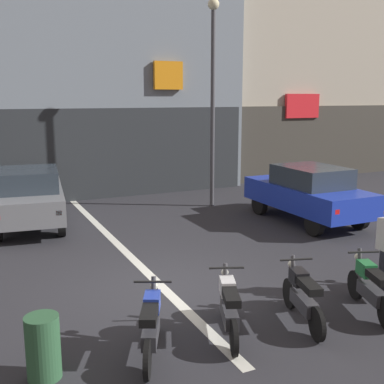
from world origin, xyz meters
TOP-DOWN VIEW (x-y plane):
  - ground_plane at (0.00, 0.00)m, footprint 120.00×120.00m
  - lane_centre_line at (0.00, 6.00)m, footprint 0.20×18.00m
  - building_mid_block at (1.94, 12.99)m, footprint 9.82×8.75m
  - car_grey_crossing_near at (-1.72, 5.80)m, footprint 2.28×4.29m
  - car_blue_parked_kerbside at (5.65, 2.93)m, footprint 1.76×4.10m
  - street_lamp at (4.07, 5.92)m, footprint 0.36×0.36m
  - motorcycle_blue_row_leftmost at (-1.03, -2.04)m, footprint 0.79×1.54m
  - motorcycle_white_row_left_mid at (0.24, -2.01)m, footprint 0.74×1.57m
  - motorcycle_black_row_centre at (1.51, -2.16)m, footprint 0.63×1.62m
  - motorcycle_green_row_right_mid at (2.77, -2.34)m, footprint 0.69×1.60m
  - trash_bin at (-2.48, -1.99)m, footprint 0.44×0.44m

SIDE VIEW (x-z plane):
  - ground_plane at x=0.00m, z-range 0.00..0.00m
  - lane_centre_line at x=0.00m, z-range 0.00..0.01m
  - trash_bin at x=-2.48m, z-range 0.00..0.85m
  - motorcycle_blue_row_leftmost at x=-1.03m, z-range -0.03..0.95m
  - motorcycle_white_row_left_mid at x=0.24m, z-range -0.03..0.95m
  - motorcycle_black_row_centre at x=1.51m, z-range -0.03..0.95m
  - motorcycle_green_row_right_mid at x=2.77m, z-range -0.03..0.95m
  - car_grey_crossing_near at x=-1.72m, z-range 0.07..1.71m
  - car_blue_parked_kerbside at x=5.65m, z-range 0.07..1.71m
  - street_lamp at x=4.07m, z-range 0.73..7.31m
  - building_mid_block at x=1.94m, z-range -0.01..13.80m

